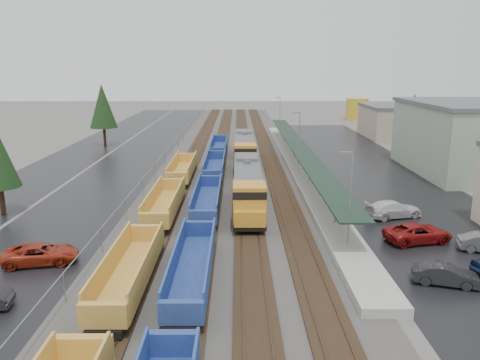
% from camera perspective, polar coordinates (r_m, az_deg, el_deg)
% --- Properties ---
extents(ballast_strip, '(20.00, 160.00, 0.08)m').
position_cam_1_polar(ballast_strip, '(75.24, -1.06, 2.98)').
color(ballast_strip, '#302D2B').
rests_on(ballast_strip, ground).
extents(trackbed, '(14.60, 160.00, 0.22)m').
position_cam_1_polar(trackbed, '(75.22, -1.06, 3.07)').
color(trackbed, black).
rests_on(trackbed, ground).
extents(west_parking_lot, '(10.00, 160.00, 0.02)m').
position_cam_1_polar(west_parking_lot, '(76.92, -12.32, 2.88)').
color(west_parking_lot, black).
rests_on(west_parking_lot, ground).
extents(west_road, '(9.00, 160.00, 0.02)m').
position_cam_1_polar(west_road, '(79.60, -19.39, 2.77)').
color(west_road, black).
rests_on(west_road, ground).
extents(east_commuter_lot, '(16.00, 100.00, 0.02)m').
position_cam_1_polar(east_commuter_lot, '(67.88, 15.09, 1.29)').
color(east_commuter_lot, black).
rests_on(east_commuter_lot, ground).
extents(station_platform, '(3.00, 80.00, 8.00)m').
position_cam_1_polar(station_platform, '(65.86, 7.13, 1.93)').
color(station_platform, '#9E9B93').
rests_on(station_platform, ground).
extents(chainlink_fence, '(0.08, 160.04, 2.02)m').
position_cam_1_polar(chainlink_fence, '(74.16, -8.46, 3.91)').
color(chainlink_fence, gray).
rests_on(chainlink_fence, ground).
extents(distant_hills, '(301.00, 140.00, 25.20)m').
position_cam_1_polar(distant_hills, '(229.26, 10.86, 9.99)').
color(distant_hills, '#485542').
rests_on(distant_hills, ground).
extents(tree_west_far, '(4.84, 4.84, 11.00)m').
position_cam_1_polar(tree_west_far, '(87.54, -16.41, 8.63)').
color(tree_west_far, '#332316').
rests_on(tree_west_far, ground).
extents(tree_east, '(4.40, 4.40, 10.00)m').
position_cam_1_polar(tree_east, '(77.20, 20.34, 7.24)').
color(tree_east, '#332316').
rests_on(tree_east, ground).
extents(locomotive_lead, '(2.87, 18.94, 4.29)m').
position_cam_1_polar(locomotive_lead, '(47.15, 0.94, -0.74)').
color(locomotive_lead, black).
rests_on(locomotive_lead, ground).
extents(locomotive_trail, '(2.87, 18.94, 4.29)m').
position_cam_1_polar(locomotive_trail, '(67.68, 0.55, 3.71)').
color(locomotive_trail, black).
rests_on(locomotive_trail, ground).
extents(well_string_yellow, '(2.61, 73.58, 2.31)m').
position_cam_1_polar(well_string_yellow, '(31.59, -13.28, -10.84)').
color(well_string_yellow, gold).
rests_on(well_string_yellow, ground).
extents(well_string_blue, '(2.47, 92.78, 2.19)m').
position_cam_1_polar(well_string_blue, '(38.97, -4.70, -5.76)').
color(well_string_blue, navy).
rests_on(well_string_blue, ground).
extents(storage_tank, '(5.75, 5.75, 5.75)m').
position_cam_1_polar(storage_tank, '(129.31, 14.05, 8.37)').
color(storage_tank, gold).
rests_on(storage_tank, ground).
extents(parked_car_west_c, '(3.51, 5.69, 1.47)m').
position_cam_1_polar(parked_car_west_c, '(37.47, -23.13, -8.31)').
color(parked_car_west_c, maroon).
rests_on(parked_car_west_c, ground).
extents(parked_car_east_a, '(2.57, 4.45, 1.39)m').
position_cam_1_polar(parked_car_east_a, '(34.23, 23.76, -10.55)').
color(parked_car_east_a, black).
rests_on(parked_car_east_a, ground).
extents(parked_car_east_b, '(3.74, 6.00, 1.55)m').
position_cam_1_polar(parked_car_east_b, '(41.19, 20.88, -6.07)').
color(parked_car_east_b, maroon).
rests_on(parked_car_east_b, ground).
extents(parked_car_east_c, '(3.71, 5.93, 1.60)m').
position_cam_1_polar(parked_car_east_c, '(46.93, 18.15, -3.42)').
color(parked_car_east_c, silver).
rests_on(parked_car_east_c, ground).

